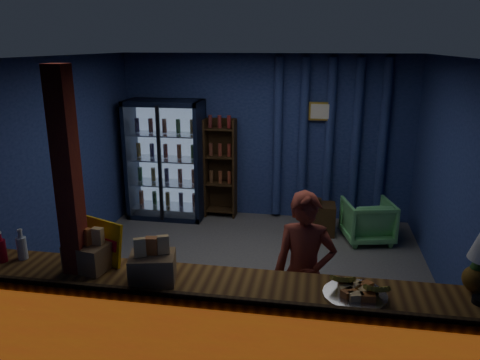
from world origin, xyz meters
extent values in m
plane|color=#515154|center=(0.00, 0.00, 0.00)|extent=(4.60, 4.60, 0.00)
plane|color=navy|center=(0.00, 2.20, 1.30)|extent=(4.60, 0.00, 4.60)
plane|color=navy|center=(0.00, -2.20, 1.30)|extent=(4.60, 0.00, 4.60)
plane|color=navy|center=(-2.30, 0.00, 1.30)|extent=(0.00, 4.40, 4.40)
plane|color=navy|center=(2.30, 0.00, 1.30)|extent=(0.00, 4.40, 4.40)
plane|color=#472D19|center=(0.00, 0.00, 2.60)|extent=(4.60, 4.60, 0.00)
cube|color=brown|center=(0.00, -1.90, 0.47)|extent=(4.40, 0.55, 0.95)
cube|color=red|center=(0.00, -2.19, 0.47)|extent=(4.35, 0.02, 0.81)
cube|color=#342210|center=(0.00, -2.17, 0.97)|extent=(4.40, 0.04, 0.04)
cube|color=maroon|center=(-1.05, -1.90, 1.30)|extent=(0.16, 0.16, 2.60)
cube|color=black|center=(-1.55, 2.12, 0.95)|extent=(1.20, 0.06, 1.90)
cube|color=black|center=(-2.12, 1.85, 0.95)|extent=(0.06, 0.60, 1.90)
cube|color=black|center=(-0.98, 1.85, 0.95)|extent=(0.06, 0.60, 1.90)
cube|color=black|center=(-1.55, 1.85, 1.86)|extent=(1.20, 0.60, 0.08)
cube|color=black|center=(-1.55, 1.85, 0.04)|extent=(1.20, 0.60, 0.08)
cube|color=#99B2D8|center=(-1.55, 2.07, 0.95)|extent=(1.08, 0.02, 1.74)
cube|color=white|center=(-1.55, 1.57, 0.95)|extent=(1.12, 0.02, 1.78)
cube|color=black|center=(-1.55, 1.55, 0.95)|extent=(0.05, 0.05, 1.80)
cube|color=silver|center=(-1.55, 1.85, 0.17)|extent=(1.08, 0.48, 0.02)
cylinder|color=#AA3C18|center=(-2.00, 1.85, 0.30)|extent=(0.07, 0.07, 0.22)
cylinder|color=#18631C|center=(-1.77, 1.85, 0.30)|extent=(0.07, 0.07, 0.22)
cylinder|color=#977117|center=(-1.55, 1.85, 0.30)|extent=(0.07, 0.07, 0.22)
cylinder|color=#24164F|center=(-1.32, 1.85, 0.30)|extent=(0.07, 0.07, 0.22)
cylinder|color=maroon|center=(-1.10, 1.85, 0.30)|extent=(0.07, 0.07, 0.22)
cube|color=silver|center=(-1.55, 1.85, 0.57)|extent=(1.08, 0.48, 0.02)
cylinder|color=#18631C|center=(-2.00, 1.85, 0.70)|extent=(0.07, 0.07, 0.22)
cylinder|color=#977117|center=(-1.77, 1.85, 0.70)|extent=(0.07, 0.07, 0.22)
cylinder|color=#24164F|center=(-1.55, 1.85, 0.70)|extent=(0.07, 0.07, 0.22)
cylinder|color=maroon|center=(-1.32, 1.85, 0.70)|extent=(0.07, 0.07, 0.22)
cylinder|color=#AA3C18|center=(-1.10, 1.85, 0.70)|extent=(0.07, 0.07, 0.22)
cube|color=silver|center=(-1.55, 1.85, 0.97)|extent=(1.08, 0.48, 0.02)
cylinder|color=#977117|center=(-2.00, 1.85, 1.10)|extent=(0.07, 0.07, 0.22)
cylinder|color=#24164F|center=(-1.77, 1.85, 1.10)|extent=(0.07, 0.07, 0.22)
cylinder|color=maroon|center=(-1.55, 1.85, 1.10)|extent=(0.07, 0.07, 0.22)
cylinder|color=#AA3C18|center=(-1.32, 1.85, 1.10)|extent=(0.07, 0.07, 0.22)
cylinder|color=#18631C|center=(-1.10, 1.85, 1.10)|extent=(0.07, 0.07, 0.22)
cube|color=silver|center=(-1.55, 1.85, 1.37)|extent=(1.08, 0.48, 0.02)
cylinder|color=#24164F|center=(-2.00, 1.85, 1.50)|extent=(0.07, 0.07, 0.22)
cylinder|color=maroon|center=(-1.77, 1.85, 1.50)|extent=(0.07, 0.07, 0.22)
cylinder|color=#AA3C18|center=(-1.55, 1.85, 1.50)|extent=(0.07, 0.07, 0.22)
cylinder|color=#18631C|center=(-1.32, 1.85, 1.50)|extent=(0.07, 0.07, 0.22)
cylinder|color=#977117|center=(-1.10, 1.85, 1.50)|extent=(0.07, 0.07, 0.22)
cube|color=#342210|center=(-0.70, 2.15, 0.80)|extent=(0.50, 0.02, 1.60)
cube|color=#342210|center=(-0.93, 2.02, 0.80)|extent=(0.03, 0.28, 1.60)
cube|color=#342210|center=(-0.46, 2.02, 0.80)|extent=(0.03, 0.28, 1.60)
cube|color=#342210|center=(-0.70, 2.02, 0.10)|extent=(0.46, 0.26, 0.02)
cube|color=#342210|center=(-0.70, 2.02, 0.55)|extent=(0.46, 0.26, 0.02)
cube|color=#342210|center=(-0.70, 2.02, 1.00)|extent=(0.46, 0.26, 0.02)
cube|color=#342210|center=(-0.70, 2.02, 1.45)|extent=(0.46, 0.26, 0.02)
cylinder|color=navy|center=(0.20, 2.14, 1.30)|extent=(0.14, 0.14, 2.50)
cylinder|color=navy|center=(0.60, 2.14, 1.30)|extent=(0.14, 0.14, 2.50)
cylinder|color=navy|center=(1.00, 2.14, 1.30)|extent=(0.14, 0.14, 2.50)
cylinder|color=navy|center=(1.40, 2.14, 1.30)|extent=(0.14, 0.14, 2.50)
cylinder|color=navy|center=(1.80, 2.14, 1.30)|extent=(0.14, 0.14, 2.50)
cube|color=gold|center=(0.85, 2.10, 1.75)|extent=(0.36, 0.03, 0.28)
cube|color=silver|center=(0.85, 2.08, 1.75)|extent=(0.30, 0.01, 0.22)
imported|color=#963828|center=(0.78, -1.29, 0.76)|extent=(0.56, 0.37, 1.52)
imported|color=#5AB567|center=(1.59, 1.37, 0.30)|extent=(0.79, 0.80, 0.61)
cube|color=#342210|center=(0.88, 1.52, 0.23)|extent=(0.52, 0.39, 0.46)
cylinder|color=#342210|center=(0.88, 1.52, 0.51)|extent=(0.09, 0.09, 0.09)
cube|color=#D7A10B|center=(-0.92, -1.71, 1.13)|extent=(0.46, 0.26, 0.37)
cube|color=#AA0B1F|center=(-0.92, -1.73, 1.13)|extent=(0.37, 0.17, 0.09)
cylinder|color=#AA0B1F|center=(-1.76, -1.86, 1.05)|extent=(0.08, 0.08, 0.19)
cylinder|color=silver|center=(-1.62, -1.78, 1.05)|extent=(0.08, 0.08, 0.19)
cylinder|color=silver|center=(-1.62, -1.78, 1.18)|extent=(0.04, 0.04, 0.08)
cylinder|color=white|center=(-1.62, -1.78, 1.21)|extent=(0.04, 0.04, 0.02)
cube|color=olive|center=(-0.37, -1.97, 1.06)|extent=(0.40, 0.36, 0.22)
cube|color=gold|center=(-0.46, -1.99, 1.24)|extent=(0.10, 0.08, 0.14)
cube|color=orange|center=(-0.37, -1.97, 1.24)|extent=(0.10, 0.08, 0.14)
cube|color=gold|center=(-0.29, -1.95, 1.24)|extent=(0.10, 0.08, 0.14)
cube|color=olive|center=(-0.97, -1.85, 1.06)|extent=(0.38, 0.33, 0.22)
cube|color=gold|center=(-1.05, -1.83, 1.24)|extent=(0.10, 0.07, 0.14)
cube|color=orange|center=(-0.97, -1.85, 1.24)|extent=(0.10, 0.07, 0.14)
cube|color=gold|center=(-0.89, -1.86, 1.24)|extent=(0.10, 0.07, 0.14)
cylinder|color=silver|center=(1.17, -1.94, 0.96)|extent=(0.47, 0.47, 0.03)
cube|color=gold|center=(1.26, -1.94, 1.00)|extent=(0.10, 0.07, 0.05)
cube|color=orange|center=(1.23, -1.87, 1.00)|extent=(0.12, 0.12, 0.05)
cube|color=gold|center=(1.17, -1.85, 1.00)|extent=(0.07, 0.10, 0.05)
cube|color=orange|center=(1.10, -1.87, 1.00)|extent=(0.12, 0.12, 0.05)
cube|color=gold|center=(1.07, -1.94, 1.00)|extent=(0.10, 0.07, 0.05)
cube|color=orange|center=(1.10, -2.00, 1.00)|extent=(0.12, 0.12, 0.05)
cube|color=gold|center=(1.17, -2.03, 1.00)|extent=(0.07, 0.10, 0.05)
cube|color=orange|center=(1.23, -2.00, 1.00)|extent=(0.12, 0.12, 0.05)
sphere|color=#8F5E1A|center=(2.05, -1.72, 1.06)|extent=(0.20, 0.20, 0.20)
cone|color=#24541C|center=(2.05, -1.72, 1.23)|extent=(0.11, 0.11, 0.15)
camera|label=1|loc=(0.86, -5.09, 2.74)|focal=35.00mm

